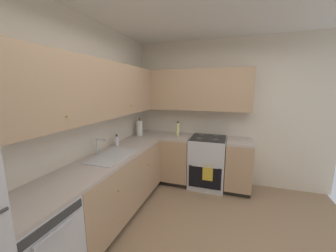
% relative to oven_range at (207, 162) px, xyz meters
% --- Properties ---
extents(wall_back, '(4.02, 0.05, 2.66)m').
position_rel_oven_range_xyz_m(wall_back, '(-1.68, 1.43, 0.87)').
color(wall_back, beige).
rests_on(wall_back, ground_plane).
extents(wall_right, '(0.05, 3.51, 2.66)m').
position_rel_oven_range_xyz_m(wall_right, '(0.31, -0.30, 0.87)').
color(wall_right, beige).
rests_on(wall_right, ground_plane).
extents(lower_cabinets_back, '(1.91, 0.62, 0.87)m').
position_rel_oven_range_xyz_m(lower_cabinets_back, '(-1.28, 1.11, -0.02)').
color(lower_cabinets_back, tan).
rests_on(lower_cabinets_back, ground_plane).
extents(countertop_back, '(3.12, 0.60, 0.03)m').
position_rel_oven_range_xyz_m(countertop_back, '(-1.28, 1.11, 0.43)').
color(countertop_back, '#B7A89E').
rests_on(countertop_back, lower_cabinets_back).
extents(lower_cabinets_right, '(0.62, 1.55, 0.87)m').
position_rel_oven_range_xyz_m(lower_cabinets_right, '(-0.02, 0.05, -0.02)').
color(lower_cabinets_right, tan).
rests_on(lower_cabinets_right, ground_plane).
extents(countertop_right, '(0.60, 1.55, 0.03)m').
position_rel_oven_range_xyz_m(countertop_right, '(-0.02, 0.05, 0.43)').
color(countertop_right, '#B7A89E').
rests_on(countertop_right, lower_cabinets_right).
extents(oven_range, '(0.68, 0.62, 1.05)m').
position_rel_oven_range_xyz_m(oven_range, '(0.00, 0.00, 0.00)').
color(oven_range, silver).
rests_on(oven_range, ground_plane).
extents(upper_cabinets_back, '(2.80, 0.34, 0.73)m').
position_rel_oven_range_xyz_m(upper_cabinets_back, '(-1.44, 1.25, 1.29)').
color(upper_cabinets_back, tan).
extents(upper_cabinets_right, '(0.32, 2.10, 0.73)m').
position_rel_oven_range_xyz_m(upper_cabinets_right, '(0.12, 0.36, 1.29)').
color(upper_cabinets_right, tan).
extents(sink, '(0.71, 0.40, 0.10)m').
position_rel_oven_range_xyz_m(sink, '(-1.37, 1.08, 0.40)').
color(sink, '#B7B7BC').
rests_on(sink, countertop_back).
extents(faucet, '(0.07, 0.16, 0.22)m').
position_rel_oven_range_xyz_m(faucet, '(-1.36, 1.29, 0.58)').
color(faucet, silver).
rests_on(faucet, countertop_back).
extents(soap_bottle, '(0.06, 0.06, 0.18)m').
position_rel_oven_range_xyz_m(soap_bottle, '(-0.93, 1.29, 0.52)').
color(soap_bottle, silver).
rests_on(soap_bottle, countertop_back).
extents(paper_towel_roll, '(0.11, 0.11, 0.35)m').
position_rel_oven_range_xyz_m(paper_towel_roll, '(-0.18, 1.27, 0.59)').
color(paper_towel_roll, white).
rests_on(paper_towel_roll, countertop_back).
extents(oil_bottle, '(0.07, 0.07, 0.27)m').
position_rel_oven_range_xyz_m(oil_bottle, '(-0.02, 0.56, 0.57)').
color(oil_bottle, beige).
rests_on(oil_bottle, countertop_right).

